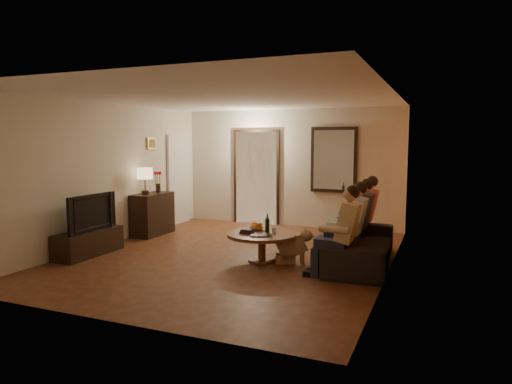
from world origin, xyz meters
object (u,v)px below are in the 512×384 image
at_px(tv_stand, 89,243).
at_px(bowl, 257,228).
at_px(dog, 292,245).
at_px(dresser, 152,214).
at_px(coffee_table, 262,247).
at_px(tv, 87,212).
at_px(laptop, 261,236).
at_px(person_c, 358,222).
at_px(person_b, 351,228).
at_px(person_d, 364,216).
at_px(person_a, 343,236).
at_px(wine_bottle, 267,223).
at_px(sofa, 361,243).
at_px(table_lamp, 145,181).

height_order(tv_stand, bowl, bowl).
bearing_deg(dog, dresser, 140.42).
height_order(dresser, tv_stand, dresser).
xyz_separation_m(dresser, coffee_table, (2.82, -1.07, -0.20)).
height_order(coffee_table, bowl, bowl).
relative_size(tv, laptop, 3.22).
xyz_separation_m(tv_stand, bowl, (2.64, 0.96, 0.27)).
xyz_separation_m(person_c, coffee_table, (-1.37, -0.76, -0.38)).
height_order(tv_stand, laptop, laptop).
bearing_deg(person_b, person_d, 90.00).
bearing_deg(dog, bowl, 144.35).
relative_size(person_a, bowl, 4.63).
xyz_separation_m(dresser, tv_stand, (0.00, -1.81, -0.21)).
distance_m(dresser, laptop, 3.22).
distance_m(dog, laptop, 0.54).
distance_m(person_d, bowl, 1.93).
height_order(person_b, wine_bottle, person_b).
relative_size(sofa, person_d, 1.86).
distance_m(tv_stand, person_d, 4.71).
bearing_deg(person_a, person_c, 90.00).
height_order(tv_stand, coffee_table, coffee_table).
distance_m(dresser, dog, 3.45).
xyz_separation_m(dresser, tv, (0.00, -1.81, 0.30)).
xyz_separation_m(table_lamp, person_a, (4.20, -1.29, -0.52)).
height_order(dresser, person_c, person_c).
relative_size(person_b, person_c, 1.00).
distance_m(sofa, person_a, 0.95).
distance_m(dog, coffee_table, 0.48).
height_order(person_a, bowl, person_a).
bearing_deg(person_b, tv_stand, -167.87).
bearing_deg(person_a, tv_stand, -175.89).
xyz_separation_m(sofa, person_c, (-0.10, 0.30, 0.27)).
height_order(dog, laptop, dog).
distance_m(tv, wine_bottle, 3.00).
relative_size(tv, person_b, 0.88).
relative_size(person_a, person_b, 1.00).
bearing_deg(coffee_table, sofa, 17.32).
relative_size(tv_stand, bowl, 4.83).
bearing_deg(laptop, person_b, -4.32).
relative_size(wine_bottle, laptop, 0.94).
bearing_deg(table_lamp, dresser, 90.00).
bearing_deg(table_lamp, tv_stand, -90.00).
bearing_deg(dog, person_c, 14.95).
distance_m(person_a, dog, 1.08).
bearing_deg(laptop, tv_stand, 165.63).
height_order(person_d, laptop, person_d).
height_order(person_b, person_d, same).
height_order(tv, person_b, person_b).
bearing_deg(person_d, dresser, -176.09).
xyz_separation_m(dresser, table_lamp, (0.00, -0.22, 0.69)).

